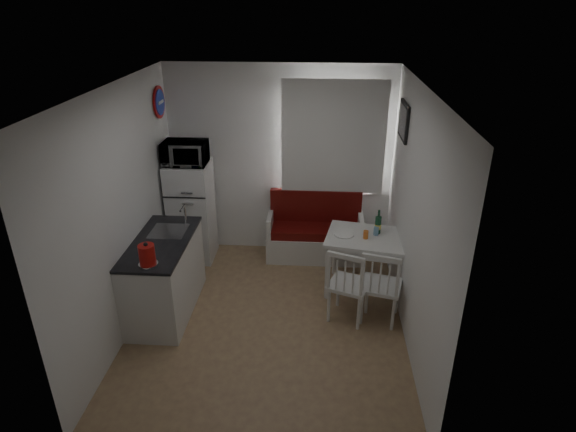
{
  "coord_description": "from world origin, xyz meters",
  "views": [
    {
      "loc": [
        0.53,
        -4.42,
        3.39
      ],
      "look_at": [
        0.19,
        0.5,
        1.09
      ],
      "focal_mm": 30.0,
      "sensor_mm": 36.0,
      "label": 1
    }
  ],
  "objects_px": {
    "wine_bottle": "(378,222)",
    "microwave": "(185,153)",
    "fridge": "(192,212)",
    "dining_table": "(369,243)",
    "kitchen_counter": "(165,275)",
    "chair_left": "(350,279)",
    "bench": "(315,236)",
    "kettle": "(147,255)",
    "chair_right": "(383,281)"
  },
  "relations": [
    {
      "from": "kettle",
      "to": "microwave",
      "type": "bearing_deg",
      "value": 90.99
    },
    {
      "from": "kitchen_counter",
      "to": "microwave",
      "type": "distance_m",
      "value": 1.61
    },
    {
      "from": "chair_right",
      "to": "kettle",
      "type": "relative_size",
      "value": 2.0
    },
    {
      "from": "microwave",
      "to": "wine_bottle",
      "type": "bearing_deg",
      "value": -12.63
    },
    {
      "from": "kitchen_counter",
      "to": "dining_table",
      "type": "distance_m",
      "value": 2.42
    },
    {
      "from": "chair_right",
      "to": "kettle",
      "type": "height_order",
      "value": "kettle"
    },
    {
      "from": "kitchen_counter",
      "to": "chair_right",
      "type": "distance_m",
      "value": 2.45
    },
    {
      "from": "bench",
      "to": "wine_bottle",
      "type": "bearing_deg",
      "value": -43.05
    },
    {
      "from": "kitchen_counter",
      "to": "chair_left",
      "type": "relative_size",
      "value": 2.43
    },
    {
      "from": "fridge",
      "to": "kettle",
      "type": "height_order",
      "value": "fridge"
    },
    {
      "from": "dining_table",
      "to": "wine_bottle",
      "type": "height_order",
      "value": "wine_bottle"
    },
    {
      "from": "chair_left",
      "to": "chair_right",
      "type": "distance_m",
      "value": 0.35
    },
    {
      "from": "fridge",
      "to": "wine_bottle",
      "type": "height_order",
      "value": "fridge"
    },
    {
      "from": "dining_table",
      "to": "chair_right",
      "type": "height_order",
      "value": "chair_right"
    },
    {
      "from": "fridge",
      "to": "wine_bottle",
      "type": "distance_m",
      "value": 2.51
    },
    {
      "from": "chair_left",
      "to": "bench",
      "type": "bearing_deg",
      "value": 125.68
    },
    {
      "from": "kitchen_counter",
      "to": "chair_left",
      "type": "bearing_deg",
      "value": -3.11
    },
    {
      "from": "chair_left",
      "to": "microwave",
      "type": "distance_m",
      "value": 2.64
    },
    {
      "from": "bench",
      "to": "fridge",
      "type": "height_order",
      "value": "fridge"
    },
    {
      "from": "chair_right",
      "to": "dining_table",
      "type": "bearing_deg",
      "value": 113.61
    },
    {
      "from": "chair_right",
      "to": "chair_left",
      "type": "bearing_deg",
      "value": -165.21
    },
    {
      "from": "fridge",
      "to": "microwave",
      "type": "distance_m",
      "value": 0.84
    },
    {
      "from": "dining_table",
      "to": "microwave",
      "type": "xyz_separation_m",
      "value": [
        -2.33,
        0.64,
        0.87
      ]
    },
    {
      "from": "chair_left",
      "to": "microwave",
      "type": "bearing_deg",
      "value": 168.18
    },
    {
      "from": "dining_table",
      "to": "bench",
      "type": "bearing_deg",
      "value": 139.24
    },
    {
      "from": "chair_left",
      "to": "dining_table",
      "type": "bearing_deg",
      "value": 89.75
    },
    {
      "from": "microwave",
      "to": "fridge",
      "type": "bearing_deg",
      "value": 90.0
    },
    {
      "from": "microwave",
      "to": "kettle",
      "type": "bearing_deg",
      "value": -89.01
    },
    {
      "from": "dining_table",
      "to": "microwave",
      "type": "relative_size",
      "value": 2.02
    },
    {
      "from": "chair_left",
      "to": "fridge",
      "type": "bearing_deg",
      "value": 167.21
    },
    {
      "from": "kitchen_counter",
      "to": "chair_left",
      "type": "distance_m",
      "value": 2.1
    },
    {
      "from": "chair_right",
      "to": "kitchen_counter",
      "type": "bearing_deg",
      "value": -167.88
    },
    {
      "from": "chair_right",
      "to": "wine_bottle",
      "type": "bearing_deg",
      "value": 104.78
    },
    {
      "from": "kitchen_counter",
      "to": "kettle",
      "type": "distance_m",
      "value": 0.79
    },
    {
      "from": "bench",
      "to": "dining_table",
      "type": "distance_m",
      "value": 1.09
    },
    {
      "from": "bench",
      "to": "chair_right",
      "type": "bearing_deg",
      "value": -62.8
    },
    {
      "from": "bench",
      "to": "kettle",
      "type": "height_order",
      "value": "kettle"
    },
    {
      "from": "microwave",
      "to": "wine_bottle",
      "type": "xyz_separation_m",
      "value": [
        2.43,
        -0.54,
        -0.63
      ]
    },
    {
      "from": "kettle",
      "to": "bench",
      "type": "bearing_deg",
      "value": 48.96
    },
    {
      "from": "bench",
      "to": "fridge",
      "type": "distance_m",
      "value": 1.72
    },
    {
      "from": "bench",
      "to": "wine_bottle",
      "type": "height_order",
      "value": "wine_bottle"
    },
    {
      "from": "wine_bottle",
      "to": "microwave",
      "type": "bearing_deg",
      "value": 167.37
    },
    {
      "from": "dining_table",
      "to": "kitchen_counter",
      "type": "bearing_deg",
      "value": -156.56
    },
    {
      "from": "kettle",
      "to": "chair_right",
      "type": "bearing_deg",
      "value": 9.97
    },
    {
      "from": "wine_bottle",
      "to": "fridge",
      "type": "bearing_deg",
      "value": 166.25
    },
    {
      "from": "chair_right",
      "to": "wine_bottle",
      "type": "height_order",
      "value": "wine_bottle"
    },
    {
      "from": "dining_table",
      "to": "microwave",
      "type": "height_order",
      "value": "microwave"
    },
    {
      "from": "kettle",
      "to": "wine_bottle",
      "type": "height_order",
      "value": "kettle"
    },
    {
      "from": "chair_right",
      "to": "fridge",
      "type": "distance_m",
      "value": 2.79
    },
    {
      "from": "chair_left",
      "to": "wine_bottle",
      "type": "xyz_separation_m",
      "value": [
        0.35,
        0.76,
        0.34
      ]
    }
  ]
}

